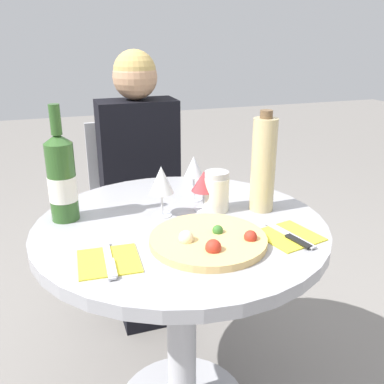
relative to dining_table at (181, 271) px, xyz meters
name	(u,v)px	position (x,y,z in m)	size (l,w,h in m)	color
dining_table	(181,271)	(0.00, 0.00, 0.00)	(0.87, 0.87, 0.73)	#B2B2B7
chair_behind_diner	(138,212)	(0.04, 0.81, -0.13)	(0.43, 0.43, 0.86)	#ADADB2
seated_diner	(144,199)	(0.04, 0.68, -0.01)	(0.35, 0.40, 1.20)	black
pizza_large	(208,240)	(0.03, -0.16, 0.18)	(0.32, 0.32, 0.05)	#DBB26B
wine_bottle	(62,178)	(-0.32, 0.14, 0.30)	(0.08, 0.08, 0.35)	#2D5623
tall_carafe	(263,164)	(0.28, 0.01, 0.32)	(0.08, 0.08, 0.32)	tan
sugar_shaker	(216,191)	(0.14, 0.05, 0.23)	(0.08, 0.08, 0.13)	silver
wine_glass_front_left	(161,181)	(-0.04, 0.07, 0.28)	(0.08, 0.08, 0.16)	silver
wine_glass_back_right	(194,168)	(0.10, 0.16, 0.28)	(0.06, 0.06, 0.15)	silver
wine_glass_front_right	(204,182)	(0.10, 0.07, 0.26)	(0.08, 0.08, 0.13)	silver
place_setting_left	(109,261)	(-0.24, -0.17, 0.17)	(0.16, 0.19, 0.01)	yellow
place_setting_right	(289,236)	(0.26, -0.19, 0.17)	(0.18, 0.19, 0.01)	yellow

